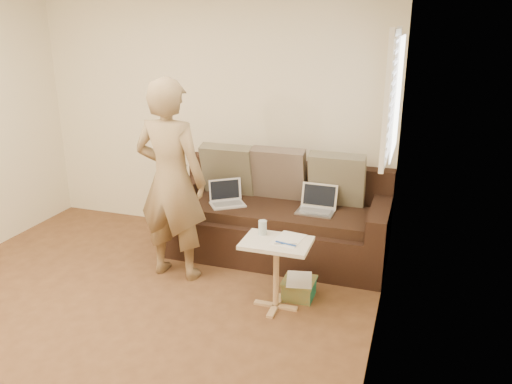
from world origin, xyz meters
TOP-DOWN VIEW (x-y plane):
  - floor at (0.00, 0.00)m, footprint 4.50×4.50m
  - wall_back at (0.00, 2.25)m, footprint 4.00×0.00m
  - wall_right at (2.00, 0.00)m, footprint 0.00×4.50m
  - window_blinds at (1.95, 1.50)m, footprint 0.12×0.88m
  - sofa at (0.90, 1.77)m, footprint 2.20×0.95m
  - pillow_left at (0.30, 1.97)m, footprint 0.55×0.29m
  - pillow_mid at (0.85, 2.00)m, footprint 0.55×0.27m
  - pillow_right at (1.45, 1.98)m, footprint 0.55×0.28m
  - laptop_silver at (1.30, 1.72)m, footprint 0.36×0.27m
  - laptop_white at (0.42, 1.64)m, footprint 0.41×0.39m
  - person at (0.11, 1.05)m, footprint 0.69×0.48m
  - side_table at (1.18, 0.78)m, footprint 0.55×0.38m
  - drinking_glass at (1.03, 0.87)m, footprint 0.07×0.07m
  - scissors at (1.27, 0.73)m, footprint 0.20×0.14m
  - paper_on_table at (1.26, 0.84)m, footprint 0.25×0.33m
  - striped_box at (1.33, 0.99)m, footprint 0.28×0.28m

SIDE VIEW (x-z plane):
  - floor at x=0.00m, z-range 0.00..0.00m
  - striped_box at x=1.33m, z-range 0.00..0.17m
  - side_table at x=1.18m, z-range 0.00..0.60m
  - sofa at x=0.90m, z-range 0.00..0.85m
  - laptop_silver at x=1.30m, z-range 0.40..0.64m
  - laptop_white at x=0.42m, z-range 0.40..0.64m
  - paper_on_table at x=1.26m, z-range 0.60..0.61m
  - scissors at x=1.27m, z-range 0.60..0.62m
  - drinking_glass at x=1.03m, z-range 0.60..0.72m
  - pillow_left at x=0.30m, z-range 0.51..1.07m
  - pillow_mid at x=0.85m, z-range 0.51..1.07m
  - pillow_right at x=1.45m, z-range 0.51..1.07m
  - person at x=0.11m, z-range 0.00..1.85m
  - wall_back at x=0.00m, z-range -0.70..3.30m
  - wall_right at x=2.00m, z-range -0.95..3.55m
  - window_blinds at x=1.95m, z-range 1.16..2.24m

